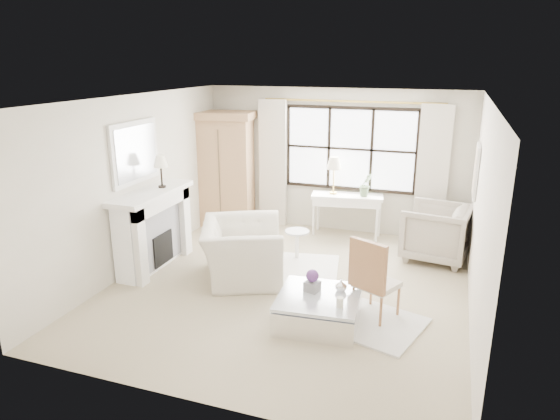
% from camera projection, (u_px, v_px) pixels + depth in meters
% --- Properties ---
extents(floor, '(5.50, 5.50, 0.00)m').
position_uv_depth(floor, '(288.00, 286.00, 7.34)').
color(floor, tan).
rests_on(floor, ground).
extents(ceiling, '(5.50, 5.50, 0.00)m').
position_uv_depth(ceiling, '(289.00, 99.00, 6.55)').
color(ceiling, silver).
rests_on(ceiling, ground).
extents(wall_back, '(5.00, 0.00, 5.00)m').
position_uv_depth(wall_back, '(334.00, 161.00, 9.43)').
color(wall_back, beige).
rests_on(wall_back, ground).
extents(wall_front, '(5.00, 0.00, 5.00)m').
position_uv_depth(wall_front, '(193.00, 276.00, 4.46)').
color(wall_front, beige).
rests_on(wall_front, ground).
extents(wall_left, '(0.00, 5.50, 5.50)m').
position_uv_depth(wall_left, '(136.00, 184.00, 7.73)').
color(wall_left, beige).
rests_on(wall_left, ground).
extents(wall_right, '(0.00, 5.50, 5.50)m').
position_uv_depth(wall_right, '(481.00, 216.00, 6.16)').
color(wall_right, silver).
rests_on(wall_right, ground).
extents(window_pane, '(2.40, 0.02, 1.50)m').
position_uv_depth(window_pane, '(350.00, 149.00, 9.24)').
color(window_pane, white).
rests_on(window_pane, wall_back).
extents(window_frame, '(2.50, 0.04, 1.50)m').
position_uv_depth(window_frame, '(350.00, 149.00, 9.23)').
color(window_frame, black).
rests_on(window_frame, wall_back).
extents(curtain_rod, '(3.30, 0.04, 0.04)m').
position_uv_depth(curtain_rod, '(351.00, 101.00, 8.93)').
color(curtain_rod, '#A68739').
rests_on(curtain_rod, wall_back).
extents(curtain_left, '(0.55, 0.10, 2.47)m').
position_uv_depth(curtain_left, '(273.00, 164.00, 9.75)').
color(curtain_left, beige).
rests_on(curtain_left, ground).
extents(curtain_right, '(0.55, 0.10, 2.47)m').
position_uv_depth(curtain_right, '(432.00, 175.00, 8.81)').
color(curtain_right, beige).
rests_on(curtain_right, ground).
extents(fireplace, '(0.58, 1.66, 1.26)m').
position_uv_depth(fireplace, '(152.00, 228.00, 7.86)').
color(fireplace, white).
rests_on(fireplace, ground).
extents(mirror_frame, '(0.05, 1.15, 0.95)m').
position_uv_depth(mirror_frame, '(135.00, 152.00, 7.58)').
color(mirror_frame, silver).
rests_on(mirror_frame, wall_left).
extents(mirror_glass, '(0.02, 1.00, 0.80)m').
position_uv_depth(mirror_glass, '(137.00, 153.00, 7.57)').
color(mirror_glass, silver).
rests_on(mirror_glass, wall_left).
extents(art_frame, '(0.04, 0.62, 0.82)m').
position_uv_depth(art_frame, '(476.00, 171.00, 7.65)').
color(art_frame, silver).
rests_on(art_frame, wall_right).
extents(art_canvas, '(0.01, 0.52, 0.72)m').
position_uv_depth(art_canvas, '(475.00, 171.00, 7.65)').
color(art_canvas, beige).
rests_on(art_canvas, wall_right).
extents(mantel_lamp, '(0.22, 0.22, 0.51)m').
position_uv_depth(mantel_lamp, '(161.00, 163.00, 7.75)').
color(mantel_lamp, black).
rests_on(mantel_lamp, fireplace).
extents(armoire, '(1.20, 0.84, 2.24)m').
position_uv_depth(armoire, '(226.00, 168.00, 9.77)').
color(armoire, tan).
rests_on(armoire, floor).
extents(console_table, '(1.35, 0.65, 0.80)m').
position_uv_depth(console_table, '(346.00, 215.00, 9.30)').
color(console_table, white).
rests_on(console_table, floor).
extents(console_lamp, '(0.28, 0.28, 0.69)m').
position_uv_depth(console_lamp, '(334.00, 164.00, 9.10)').
color(console_lamp, gold).
rests_on(console_lamp, console_table).
extents(orchid_plant, '(0.31, 0.30, 0.43)m').
position_uv_depth(orchid_plant, '(366.00, 185.00, 9.03)').
color(orchid_plant, '#526B47').
rests_on(orchid_plant, console_table).
extents(side_table, '(0.40, 0.40, 0.51)m').
position_uv_depth(side_table, '(297.00, 241.00, 8.22)').
color(side_table, white).
rests_on(side_table, floor).
extents(rug_left, '(2.06, 1.62, 0.03)m').
position_uv_depth(rug_left, '(279.00, 268.00, 7.92)').
color(rug_left, white).
rests_on(rug_left, floor).
extents(rug_right, '(1.67, 1.43, 0.03)m').
position_uv_depth(rug_right, '(363.00, 320.00, 6.36)').
color(rug_right, silver).
rests_on(rug_right, floor).
extents(club_armchair, '(1.59, 1.68, 0.86)m').
position_uv_depth(club_armchair, '(242.00, 251.00, 7.51)').
color(club_armchair, beige).
rests_on(club_armchair, floor).
extents(wingback_chair, '(1.16, 1.14, 0.93)m').
position_uv_depth(wingback_chair, '(436.00, 232.00, 8.21)').
color(wingback_chair, '#A39989').
rests_on(wingback_chair, floor).
extents(french_chair, '(0.64, 0.64, 1.08)m').
position_uv_depth(french_chair, '(375.00, 295.00, 6.37)').
color(french_chair, '#B0774A').
rests_on(french_chair, floor).
extents(coffee_table, '(1.08, 1.08, 0.38)m').
position_uv_depth(coffee_table, '(319.00, 310.00, 6.28)').
color(coffee_table, white).
rests_on(coffee_table, floor).
extents(planter_box, '(0.21, 0.21, 0.13)m').
position_uv_depth(planter_box, '(312.00, 286.00, 6.32)').
color(planter_box, slate).
rests_on(planter_box, coffee_table).
extents(planter_flowers, '(0.16, 0.16, 0.16)m').
position_uv_depth(planter_flowers, '(312.00, 276.00, 6.28)').
color(planter_flowers, '#592E73').
rests_on(planter_flowers, planter_box).
extents(pillar_candle, '(0.09, 0.09, 0.12)m').
position_uv_depth(pillar_candle, '(340.00, 302.00, 5.92)').
color(pillar_candle, beige).
rests_on(pillar_candle, coffee_table).
extents(coffee_vase, '(0.17, 0.17, 0.16)m').
position_uv_depth(coffee_vase, '(341.00, 285.00, 6.31)').
color(coffee_vase, silver).
rests_on(coffee_vase, coffee_table).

